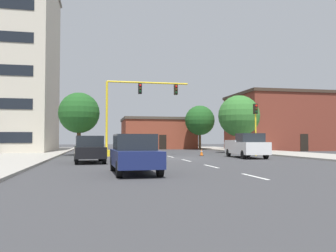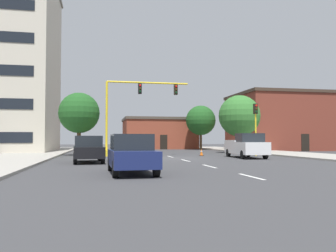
{
  "view_description": "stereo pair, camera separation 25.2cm",
  "coord_description": "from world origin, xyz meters",
  "px_view_note": "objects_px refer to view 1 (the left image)",
  "views": [
    {
      "loc": [
        -6.28,
        -27.21,
        1.51
      ],
      "look_at": [
        0.4,
        5.59,
        2.8
      ],
      "focal_mm": 37.24,
      "sensor_mm": 36.0,
      "label": 1
    },
    {
      "loc": [
        -6.04,
        -27.26,
        1.51
      ],
      "look_at": [
        0.4,
        5.59,
        2.8
      ],
      "focal_mm": 37.24,
      "sensor_mm": 36.0,
      "label": 2
    }
  ],
  "objects_px": {
    "sedan_black_near_left": "(89,149)",
    "traffic_cone_roadside_b": "(202,152)",
    "pickup_truck_white": "(246,146)",
    "tree_right_mid": "(239,116)",
    "traffic_light_pole_right": "(256,117)",
    "sedan_navy_mid_left": "(134,153)",
    "traffic_signal_gantry": "(118,132)",
    "tree_left_near": "(79,113)",
    "traffic_cone_roadside_a": "(142,154)",
    "tree_right_far": "(200,120)",
    "traffic_cone_roadside_c": "(130,154)"
  },
  "relations": [
    {
      "from": "sedan_black_near_left",
      "to": "traffic_cone_roadside_b",
      "type": "height_order",
      "value": "sedan_black_near_left"
    },
    {
      "from": "pickup_truck_white",
      "to": "tree_right_mid",
      "type": "bearing_deg",
      "value": 70.17
    },
    {
      "from": "traffic_light_pole_right",
      "to": "pickup_truck_white",
      "type": "relative_size",
      "value": 0.87
    },
    {
      "from": "sedan_black_near_left",
      "to": "sedan_navy_mid_left",
      "type": "distance_m",
      "value": 8.16
    },
    {
      "from": "traffic_signal_gantry",
      "to": "tree_left_near",
      "type": "height_order",
      "value": "traffic_signal_gantry"
    },
    {
      "from": "sedan_navy_mid_left",
      "to": "traffic_cone_roadside_a",
      "type": "xyz_separation_m",
      "value": [
        1.81,
        11.74,
        -0.55
      ]
    },
    {
      "from": "tree_right_mid",
      "to": "sedan_black_near_left",
      "type": "relative_size",
      "value": 1.39
    },
    {
      "from": "traffic_signal_gantry",
      "to": "tree_right_far",
      "type": "bearing_deg",
      "value": 53.29
    },
    {
      "from": "tree_right_mid",
      "to": "traffic_cone_roadside_c",
      "type": "xyz_separation_m",
      "value": [
        -12.62,
        -6.28,
        -3.81
      ]
    },
    {
      "from": "tree_right_mid",
      "to": "tree_left_near",
      "type": "distance_m",
      "value": 17.37
    },
    {
      "from": "tree_right_far",
      "to": "tree_right_mid",
      "type": "distance_m",
      "value": 12.8
    },
    {
      "from": "sedan_black_near_left",
      "to": "pickup_truck_white",
      "type": "bearing_deg",
      "value": 15.12
    },
    {
      "from": "tree_left_near",
      "to": "sedan_black_near_left",
      "type": "xyz_separation_m",
      "value": [
        1.16,
        -9.87,
        -3.07
      ]
    },
    {
      "from": "traffic_signal_gantry",
      "to": "sedan_black_near_left",
      "type": "bearing_deg",
      "value": -105.69
    },
    {
      "from": "sedan_navy_mid_left",
      "to": "tree_right_far",
      "type": "bearing_deg",
      "value": 68.65
    },
    {
      "from": "sedan_black_near_left",
      "to": "tree_left_near",
      "type": "bearing_deg",
      "value": 96.72
    },
    {
      "from": "traffic_signal_gantry",
      "to": "traffic_cone_roadside_c",
      "type": "distance_m",
      "value": 2.78
    },
    {
      "from": "sedan_black_near_left",
      "to": "traffic_cone_roadside_b",
      "type": "relative_size",
      "value": 7.31
    },
    {
      "from": "tree_left_near",
      "to": "sedan_navy_mid_left",
      "type": "relative_size",
      "value": 1.29
    },
    {
      "from": "traffic_light_pole_right",
      "to": "sedan_black_near_left",
      "type": "height_order",
      "value": "traffic_light_pole_right"
    },
    {
      "from": "traffic_light_pole_right",
      "to": "traffic_cone_roadside_b",
      "type": "distance_m",
      "value": 5.95
    },
    {
      "from": "traffic_signal_gantry",
      "to": "tree_right_mid",
      "type": "xyz_separation_m",
      "value": [
        13.56,
        4.49,
        1.9
      ]
    },
    {
      "from": "traffic_signal_gantry",
      "to": "traffic_cone_roadside_c",
      "type": "relative_size",
      "value": 14.15
    },
    {
      "from": "traffic_signal_gantry",
      "to": "tree_left_near",
      "type": "xyz_separation_m",
      "value": [
        -3.54,
        1.43,
        1.75
      ]
    },
    {
      "from": "tree_right_far",
      "to": "traffic_cone_roadside_b",
      "type": "distance_m",
      "value": 19.45
    },
    {
      "from": "sedan_black_near_left",
      "to": "traffic_cone_roadside_a",
      "type": "bearing_deg",
      "value": 44.5
    },
    {
      "from": "tree_left_near",
      "to": "traffic_cone_roadside_b",
      "type": "xyz_separation_m",
      "value": [
        11.07,
        -2.43,
        -3.64
      ]
    },
    {
      "from": "traffic_cone_roadside_b",
      "to": "traffic_cone_roadside_c",
      "type": "relative_size",
      "value": 1.06
    },
    {
      "from": "tree_right_mid",
      "to": "traffic_cone_roadside_b",
      "type": "distance_m",
      "value": 8.99
    },
    {
      "from": "tree_right_mid",
      "to": "traffic_cone_roadside_b",
      "type": "bearing_deg",
      "value": -137.64
    },
    {
      "from": "traffic_cone_roadside_a",
      "to": "traffic_light_pole_right",
      "type": "bearing_deg",
      "value": 13.48
    },
    {
      "from": "sedan_black_near_left",
      "to": "traffic_cone_roadside_b",
      "type": "xyz_separation_m",
      "value": [
        9.91,
        7.44,
        -0.58
      ]
    },
    {
      "from": "traffic_signal_gantry",
      "to": "traffic_cone_roadside_b",
      "type": "height_order",
      "value": "traffic_signal_gantry"
    },
    {
      "from": "tree_left_near",
      "to": "traffic_cone_roadside_b",
      "type": "height_order",
      "value": "tree_left_near"
    },
    {
      "from": "tree_right_far",
      "to": "tree_right_mid",
      "type": "bearing_deg",
      "value": -86.96
    },
    {
      "from": "tree_left_near",
      "to": "traffic_cone_roadside_c",
      "type": "height_order",
      "value": "tree_left_near"
    },
    {
      "from": "traffic_light_pole_right",
      "to": "pickup_truck_white",
      "type": "bearing_deg",
      "value": -127.01
    },
    {
      "from": "traffic_signal_gantry",
      "to": "traffic_light_pole_right",
      "type": "xyz_separation_m",
      "value": [
        12.45,
        -1.97,
        1.32
      ]
    },
    {
      "from": "pickup_truck_white",
      "to": "sedan_navy_mid_left",
      "type": "relative_size",
      "value": 1.21
    },
    {
      "from": "traffic_light_pole_right",
      "to": "traffic_cone_roadside_c",
      "type": "relative_size",
      "value": 8.07
    },
    {
      "from": "traffic_signal_gantry",
      "to": "traffic_light_pole_right",
      "type": "relative_size",
      "value": 1.75
    },
    {
      "from": "tree_left_near",
      "to": "traffic_cone_roadside_a",
      "type": "relative_size",
      "value": 8.52
    },
    {
      "from": "traffic_light_pole_right",
      "to": "sedan_black_near_left",
      "type": "bearing_deg",
      "value": -156.4
    },
    {
      "from": "sedan_navy_mid_left",
      "to": "pickup_truck_white",
      "type": "bearing_deg",
      "value": 47.35
    },
    {
      "from": "traffic_signal_gantry",
      "to": "traffic_cone_roadside_c",
      "type": "bearing_deg",
      "value": -62.25
    },
    {
      "from": "traffic_signal_gantry",
      "to": "tree_right_mid",
      "type": "relative_size",
      "value": 1.31
    },
    {
      "from": "traffic_signal_gantry",
      "to": "tree_right_mid",
      "type": "bearing_deg",
      "value": 18.32
    },
    {
      "from": "traffic_cone_roadside_b",
      "to": "traffic_cone_roadside_c",
      "type": "bearing_deg",
      "value": -173.22
    },
    {
      "from": "traffic_cone_roadside_a",
      "to": "traffic_signal_gantry",
      "type": "bearing_deg",
      "value": 108.83
    },
    {
      "from": "pickup_truck_white",
      "to": "traffic_cone_roadside_c",
      "type": "height_order",
      "value": "pickup_truck_white"
    }
  ]
}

